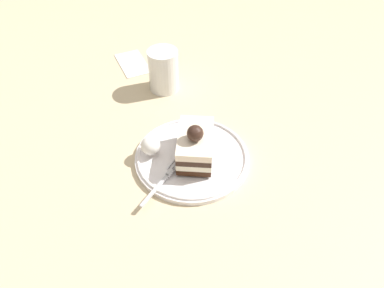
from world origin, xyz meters
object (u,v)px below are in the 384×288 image
at_px(drink_glass_near, 164,73).
at_px(cake_slice, 195,144).
at_px(dessert_plate, 192,157).
at_px(folded_napkin, 133,63).
at_px(fork, 163,181).
at_px(whipped_cream_dollop, 151,145).

bearing_deg(drink_glass_near, cake_slice, -139.19).
xyz_separation_m(dessert_plate, drink_glass_near, (0.20, 0.16, 0.04)).
bearing_deg(folded_napkin, fork, -141.96).
xyz_separation_m(cake_slice, whipped_cream_dollop, (-0.03, 0.09, -0.01)).
bearing_deg(whipped_cream_dollop, fork, -135.64).
bearing_deg(folded_napkin, dessert_plate, -131.64).
bearing_deg(dessert_plate, drink_glass_near, 39.55).
bearing_deg(fork, dessert_plate, -13.84).
distance_m(whipped_cream_dollop, folded_napkin, 0.36).
height_order(cake_slice, whipped_cream_dollop, cake_slice).
relative_size(fork, drink_glass_near, 1.26).
xyz_separation_m(cake_slice, fork, (-0.09, 0.03, -0.03)).
relative_size(dessert_plate, fork, 1.77).
bearing_deg(drink_glass_near, folded_napkin, 64.18).
bearing_deg(whipped_cream_dollop, drink_glass_near, 20.51).
bearing_deg(drink_glass_near, fork, -153.48).
bearing_deg(dessert_plate, whipped_cream_dollop, 109.39).
height_order(drink_glass_near, folded_napkin, drink_glass_near).
bearing_deg(folded_napkin, whipped_cream_dollop, -143.40).
bearing_deg(dessert_plate, folded_napkin, 48.36).
relative_size(cake_slice, drink_glass_near, 1.25).
relative_size(dessert_plate, drink_glass_near, 2.23).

